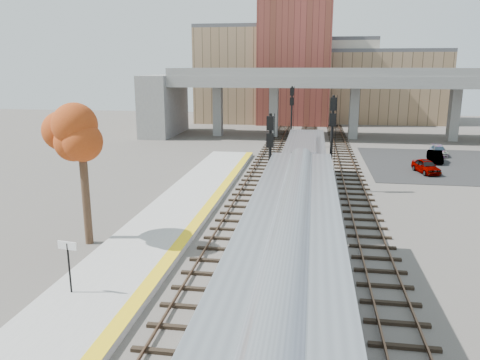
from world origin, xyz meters
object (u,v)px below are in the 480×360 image
(coach, at_px, (286,320))
(tree, at_px, (80,129))
(locomotive, at_px, (304,168))
(car_a, at_px, (426,166))
(signal_mast_far, at_px, (291,117))
(car_c, at_px, (439,151))
(signal_mast_mid, at_px, (331,144))
(signal_mast_near, at_px, (270,168))
(car_b, at_px, (435,157))

(coach, distance_m, tree, 16.65)
(coach, bearing_deg, locomotive, 90.00)
(car_a, bearing_deg, tree, -149.93)
(signal_mast_far, xyz_separation_m, car_c, (16.53, -3.40, -3.15))
(coach, xyz_separation_m, car_c, (14.43, 42.23, -2.22))
(signal_mast_mid, xyz_separation_m, signal_mast_far, (-4.10, 20.98, -0.11))
(locomotive, distance_m, tree, 16.74)
(coach, xyz_separation_m, signal_mast_far, (-2.10, 45.63, 0.93))
(signal_mast_far, height_order, tree, tree)
(locomotive, height_order, signal_mast_mid, signal_mast_mid)
(locomotive, relative_size, signal_mast_near, 2.79)
(locomotive, distance_m, car_a, 15.09)
(coach, bearing_deg, car_c, 71.13)
(signal_mast_near, distance_m, signal_mast_far, 28.31)
(signal_mast_mid, xyz_separation_m, car_a, (9.05, 8.11, -3.17))
(signal_mast_far, distance_m, tree, 35.71)
(car_a, xyz_separation_m, car_c, (3.39, 9.47, -0.09))
(car_a, bearing_deg, locomotive, -150.69)
(signal_mast_far, height_order, car_c, signal_mast_far)
(coach, distance_m, signal_mast_near, 17.46)
(locomotive, height_order, car_c, locomotive)
(locomotive, xyz_separation_m, car_b, (13.10, 15.53, -1.64))
(coach, bearing_deg, car_b, 71.05)
(signal_mast_mid, relative_size, tree, 0.87)
(signal_mast_far, bearing_deg, coach, -87.36)
(signal_mast_mid, distance_m, car_b, 17.76)
(coach, distance_m, car_c, 44.69)
(car_b, bearing_deg, signal_mast_mid, -123.31)
(signal_mast_near, relative_size, car_a, 1.84)
(car_b, height_order, car_c, car_b)
(signal_mast_near, distance_m, car_c, 30.02)
(signal_mast_mid, xyz_separation_m, car_b, (11.10, 13.49, -3.20))
(tree, xyz_separation_m, car_b, (24.75, 26.81, -5.79))
(locomotive, relative_size, signal_mast_mid, 2.52)
(locomotive, bearing_deg, coach, -90.00)
(signal_mast_mid, height_order, signal_mast_far, signal_mast_mid)
(signal_mast_near, bearing_deg, signal_mast_far, 90.00)
(coach, xyz_separation_m, signal_mast_mid, (2.00, 24.65, 1.05))
(car_b, bearing_deg, tree, -126.58)
(car_c, bearing_deg, coach, -106.14)
(tree, distance_m, car_a, 31.75)
(signal_mast_mid, distance_m, car_a, 12.56)
(coach, xyz_separation_m, tree, (-11.66, 11.33, 3.63))
(coach, height_order, car_b, coach)
(coach, relative_size, car_a, 6.73)
(signal_mast_near, xyz_separation_m, car_b, (15.20, 20.81, -2.71))
(coach, distance_m, signal_mast_far, 45.69)
(signal_mast_mid, height_order, car_c, signal_mast_mid)
(locomotive, relative_size, tree, 2.20)
(tree, relative_size, car_b, 2.38)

